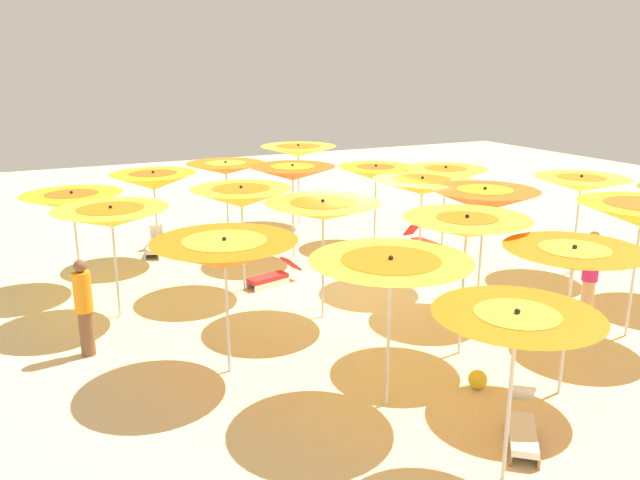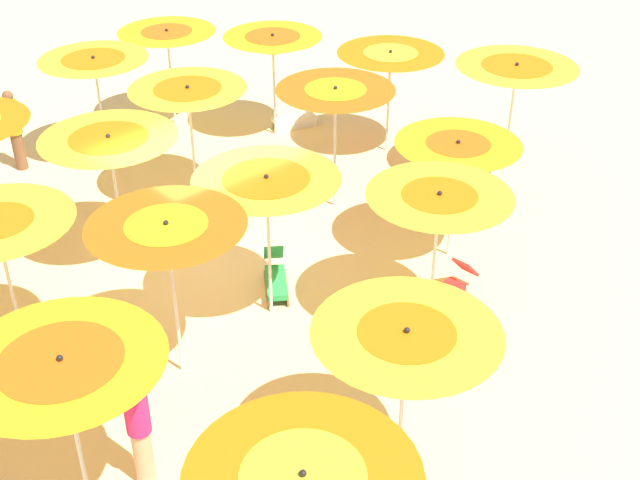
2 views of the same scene
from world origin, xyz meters
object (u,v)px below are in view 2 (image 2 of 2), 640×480
Objects in this scene: beach_umbrella_6 at (188,98)px; beach_umbrella_16 at (457,153)px; beach_umbrella_1 at (95,67)px; beach_umbrella_14 at (63,375)px; lounger_1 at (276,279)px; beach_umbrella_17 at (439,206)px; beach_umbrella_15 at (516,73)px; beach_umbrella_5 at (273,45)px; beach_umbrella_0 at (167,39)px; lounger_4 at (446,291)px; beach_umbrella_12 at (267,188)px; beachgoer_1 at (14,129)px; lounger_2 at (298,117)px; beachgoer_0 at (138,423)px; beach_umbrella_7 at (110,147)px; lounger_3 at (218,202)px; beach_umbrella_18 at (406,344)px; beach_umbrella_10 at (390,60)px; beach_umbrella_13 at (168,238)px; beach_umbrella_11 at (335,98)px.

beach_umbrella_16 is at bearing -65.65° from beach_umbrella_6.
beach_umbrella_1 is 0.88× the size of beach_umbrella_14.
beach_umbrella_17 is at bearing 63.85° from lounger_1.
beach_umbrella_16 is (-2.88, -1.00, -0.31)m from beach_umbrella_15.
beach_umbrella_17 is (0.72, -8.31, 0.07)m from beach_umbrella_1.
beach_umbrella_5 is 2.05× the size of lounger_1.
beach_umbrella_0 is 1.76× the size of lounger_4.
beach_umbrella_12 is 1.44× the size of beachgoer_1.
beach_umbrella_0 is at bearing -98.22° from lounger_4.
lounger_2 is at bearing -20.96° from beach_umbrella_1.
lounger_2 is (9.07, 6.63, -2.06)m from beach_umbrella_14.
beach_umbrella_17 is at bearing -156.64° from beachgoer_0.
beach_umbrella_7 is at bearing -157.95° from beach_umbrella_5.
beach_umbrella_0 is 1.62× the size of lounger_3.
beach_umbrella_7 reaches higher than beach_umbrella_0.
beach_umbrella_18 is (-7.25, -3.85, -0.12)m from beach_umbrella_15.
beach_umbrella_7 is at bearing 81.68° from lounger_3.
lounger_2 is at bearing 17.83° from beach_umbrella_6.
beach_umbrella_5 is at bearing 49.21° from beach_umbrella_12.
lounger_3 is 6.60m from beachgoer_0.
beach_umbrella_12 reaches higher than beach_umbrella_10.
beach_umbrella_6 is 3.90m from lounger_1.
beach_umbrella_15 is at bearing 2.64° from beach_umbrella_13.
lounger_1 is 0.90× the size of lounger_4.
beach_umbrella_1 is at bearing 63.53° from beach_umbrella_7.
beach_umbrella_1 is 4.66m from lounger_2.
beach_umbrella_18 is at bearing -127.03° from beach_umbrella_11.
beach_umbrella_0 is 0.99× the size of beach_umbrella_10.
lounger_3 is at bearing 175.03° from beach_umbrella_10.
beach_umbrella_16 is at bearing 31.55° from beach_umbrella_17.
beach_umbrella_14 is (-9.63, -4.42, 0.26)m from beach_umbrella_10.
beach_umbrella_6 is 2.31m from beach_umbrella_7.
beach_umbrella_13 is at bearing 56.38° from lounger_2.
beach_umbrella_7 reaches higher than lounger_1.
lounger_1 is (1.49, 4.08, -1.95)m from beach_umbrella_18.
beach_umbrella_14 reaches higher than beach_umbrella_10.
lounger_2 is 6.06m from beachgoer_1.
beach_umbrella_12 is at bearing 64.25° from lounger_2.
beach_umbrella_6 is at bearing -104.23° from beachgoer_0.
beach_umbrella_10 reaches higher than beachgoer_1.
beach_umbrella_11 reaches higher than beach_umbrella_0.
beach_umbrella_1 is at bearing -91.25° from beachgoer_0.
beachgoer_0 is (-1.50, -1.39, -1.29)m from beach_umbrella_13.
beach_umbrella_6 is 5.60m from beach_umbrella_17.
beach_umbrella_18 is 3.31m from beachgoer_0.
beach_umbrella_0 reaches higher than lounger_3.
beach_umbrella_17 is 1.29× the size of beachgoer_0.
beach_umbrella_5 is 0.91× the size of beach_umbrella_13.
lounger_4 is (-0.82, -3.44, -1.98)m from beach_umbrella_11.
beach_umbrella_12 is at bearing 5.88° from beach_umbrella_13.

